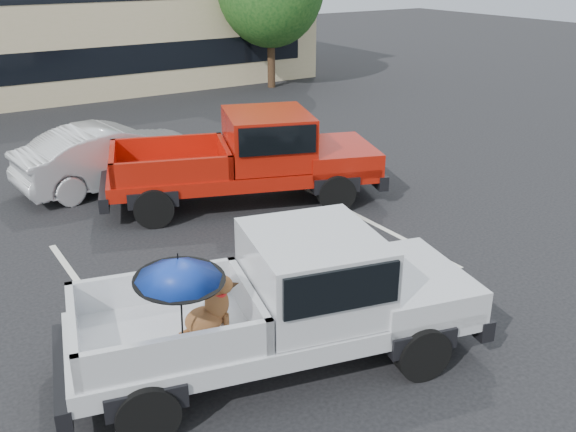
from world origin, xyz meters
name	(u,v)px	position (x,y,z in m)	size (l,w,h in m)	color
ground	(309,302)	(0.00, 0.00, 0.00)	(90.00, 90.00, 0.00)	black
stripe_left	(90,299)	(-3.00, 2.00, 0.00)	(0.12, 5.00, 0.01)	silver
stripe_right	(373,223)	(3.00, 2.00, 0.00)	(0.12, 5.00, 0.01)	silver
motel_building	(65,8)	(2.00, 20.99, 3.21)	(20.40, 8.40, 6.30)	#C5B383
silver_pickup	(297,294)	(-1.07, -1.25, 1.05)	(5.99, 3.20, 2.06)	black
red_pickup	(260,154)	(1.70, 4.45, 1.12)	(6.58, 4.11, 2.05)	black
silver_sedan	(113,156)	(-0.76, 7.29, 0.76)	(1.60, 4.60, 1.52)	#B5B7BD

